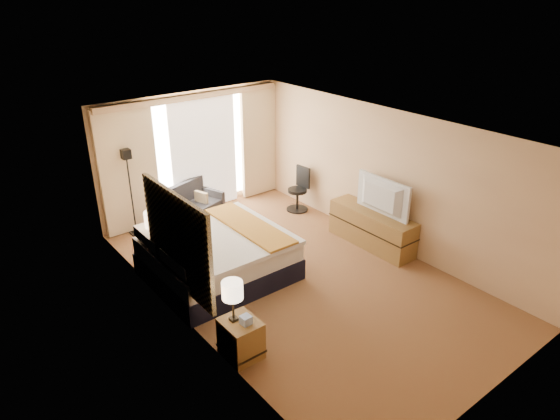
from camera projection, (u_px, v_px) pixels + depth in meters
floor at (297, 276)px, 8.56m from camera, size 4.20×7.00×0.02m
ceiling at (300, 128)px, 7.47m from camera, size 4.20×7.00×0.02m
wall_back at (192, 153)px, 10.52m from camera, size 4.20×0.02×2.60m
wall_front at (502, 310)px, 5.52m from camera, size 4.20×0.02×2.60m
wall_left at (182, 246)px, 6.84m from camera, size 0.02×7.00×2.60m
wall_right at (386, 178)px, 9.20m from camera, size 0.02×7.00×2.60m
headboard at (178, 241)px, 7.01m from camera, size 0.06×1.85×1.50m
nightstand_left at (241, 338)px, 6.65m from camera, size 0.45×0.52×0.55m
nightstand_right at (158, 263)px, 8.43m from camera, size 0.45×0.52×0.55m
media_dresser at (372, 228)px, 9.44m from camera, size 0.50×1.80×0.70m
window at (203, 151)px, 10.63m from camera, size 2.30×0.02×2.30m
curtains at (194, 150)px, 10.39m from camera, size 4.12×0.19×2.56m
bed at (217, 256)px, 8.41m from camera, size 2.20×2.01×1.07m
loveseat at (192, 210)px, 10.41m from camera, size 1.44×1.06×0.81m
floor_lamp at (129, 175)px, 9.49m from camera, size 0.22×0.22×1.76m
desk_chair at (299, 191)px, 10.90m from camera, size 0.47×0.47×0.97m
lamp_left at (232, 291)px, 6.37m from camera, size 0.28×0.28×0.59m
lamp_right at (154, 220)px, 8.16m from camera, size 0.31×0.31×0.64m
tissue_box at (246, 320)px, 6.46m from camera, size 0.14×0.14×0.12m
telephone at (157, 243)px, 8.43m from camera, size 0.22×0.19×0.07m
television at (378, 197)px, 9.02m from camera, size 0.17×1.20×0.69m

